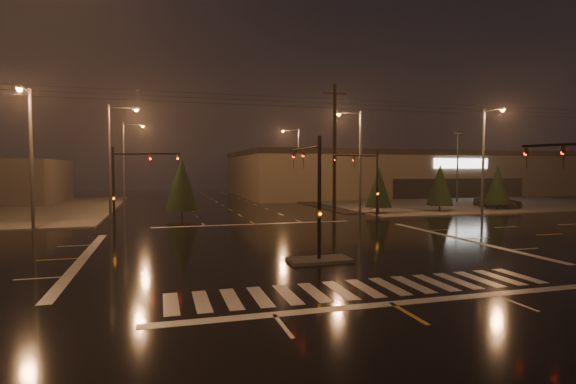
{
  "coord_description": "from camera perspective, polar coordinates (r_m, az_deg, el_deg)",
  "views": [
    {
      "loc": [
        -7.3,
        -24.05,
        4.45
      ],
      "look_at": [
        0.34,
        2.62,
        3.0
      ],
      "focal_mm": 28.0,
      "sensor_mm": 36.0,
      "label": 1
    }
  ],
  "objects": [
    {
      "name": "ground",
      "position": [
        25.53,
        0.88,
        -7.05
      ],
      "size": [
        140.0,
        140.0,
        0.0
      ],
      "primitive_type": "plane",
      "color": "black",
      "rests_on": "ground"
    },
    {
      "name": "sidewalk_ne",
      "position": [
        65.82,
        18.57,
        -0.98
      ],
      "size": [
        36.0,
        36.0,
        0.12
      ],
      "primitive_type": "cube",
      "color": "#4A4742",
      "rests_on": "ground"
    },
    {
      "name": "median_island",
      "position": [
        21.79,
        3.97,
        -8.6
      ],
      "size": [
        3.0,
        1.6,
        0.15
      ],
      "primitive_type": "cube",
      "color": "#4A4742",
      "rests_on": "ground"
    },
    {
      "name": "crosswalk",
      "position": [
        17.31,
        9.76,
        -11.94
      ],
      "size": [
        15.0,
        2.6,
        0.01
      ],
      "primitive_type": "cube",
      "color": "beige",
      "rests_on": "ground"
    },
    {
      "name": "stop_bar_near",
      "position": [
        15.6,
        13.04,
        -13.64
      ],
      "size": [
        16.0,
        0.5,
        0.01
      ],
      "primitive_type": "cube",
      "color": "beige",
      "rests_on": "ground"
    },
    {
      "name": "stop_bar_far",
      "position": [
        36.08,
        -4.21,
        -4.09
      ],
      "size": [
        16.0,
        0.5,
        0.01
      ],
      "primitive_type": "cube",
      "color": "beige",
      "rests_on": "ground"
    },
    {
      "name": "parking_lot",
      "position": [
        67.22,
        23.05,
        -1.0
      ],
      "size": [
        50.0,
        24.0,
        0.08
      ],
      "primitive_type": "cube",
      "color": "black",
      "rests_on": "ground"
    },
    {
      "name": "retail_building",
      "position": [
        81.83,
        15.14,
        2.47
      ],
      "size": [
        60.2,
        28.3,
        7.2
      ],
      "color": "#776755",
      "rests_on": "ground"
    },
    {
      "name": "signal_mast_median",
      "position": [
        22.23,
        3.19,
        1.18
      ],
      "size": [
        0.25,
        4.59,
        6.0
      ],
      "color": "black",
      "rests_on": "ground"
    },
    {
      "name": "signal_mast_ne",
      "position": [
        38.1,
        10.17,
        1.96
      ],
      "size": [
        4.84,
        1.86,
        6.0
      ],
      "color": "black",
      "rests_on": "ground"
    },
    {
      "name": "signal_mast_nw",
      "position": [
        34.27,
        -19.68,
        1.72
      ],
      "size": [
        4.84,
        1.86,
        6.0
      ],
      "color": "black",
      "rests_on": "ground"
    },
    {
      "name": "streetlight_1",
      "position": [
        42.25,
        -21.34,
        4.62
      ],
      "size": [
        2.77,
        0.32,
        10.0
      ],
      "color": "#38383A",
      "rests_on": "ground"
    },
    {
      "name": "streetlight_2",
      "position": [
        58.2,
        -19.87,
        4.15
      ],
      "size": [
        2.77,
        0.32,
        10.0
      ],
      "color": "#38383A",
      "rests_on": "ground"
    },
    {
      "name": "streetlight_3",
      "position": [
        44.13,
        8.8,
        4.72
      ],
      "size": [
        2.77,
        0.32,
        10.0
      ],
      "color": "#38383A",
      "rests_on": "ground"
    },
    {
      "name": "streetlight_4",
      "position": [
        62.85,
        1.11,
        4.23
      ],
      "size": [
        2.77,
        0.32,
        10.0
      ],
      "color": "#38383A",
      "rests_on": "ground"
    },
    {
      "name": "streetlight_5",
      "position": [
        36.32,
        -29.95,
        4.73
      ],
      "size": [
        0.32,
        2.77,
        10.0
      ],
      "color": "#38383A",
      "rests_on": "ground"
    },
    {
      "name": "streetlight_6",
      "position": [
        45.85,
        23.81,
        4.43
      ],
      "size": [
        0.32,
        2.77,
        10.0
      ],
      "color": "#38383A",
      "rests_on": "ground"
    },
    {
      "name": "utility_pole_1",
      "position": [
        41.05,
        5.93,
        5.32
      ],
      "size": [
        2.2,
        0.32,
        12.0
      ],
      "color": "black",
      "rests_on": "ground"
    },
    {
      "name": "conifer_0",
      "position": [
        44.63,
        11.43,
        0.65
      ],
      "size": [
        2.53,
        2.53,
        4.65
      ],
      "color": "black",
      "rests_on": "ground"
    },
    {
      "name": "conifer_1",
      "position": [
        48.31,
        18.74,
        0.87
      ],
      "size": [
        2.68,
        2.68,
        4.88
      ],
      "color": "black",
      "rests_on": "ground"
    },
    {
      "name": "conifer_2",
      "position": [
        52.53,
        25.07,
        0.81
      ],
      "size": [
        2.57,
        2.57,
        4.72
      ],
      "color": "black",
      "rests_on": "ground"
    },
    {
      "name": "conifer_3",
      "position": [
        41.48,
        -13.32,
        1.0
      ],
      "size": [
        3.03,
        3.03,
        5.43
      ],
      "color": "black",
      "rests_on": "ground"
    },
    {
      "name": "car_parked",
      "position": [
        55.4,
        25.06,
        -1.01
      ],
      "size": [
        3.96,
        5.38,
        1.7
      ],
      "primitive_type": "imported",
      "rotation": [
        0.0,
        0.0,
        0.44
      ],
      "color": "black",
      "rests_on": "ground"
    }
  ]
}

